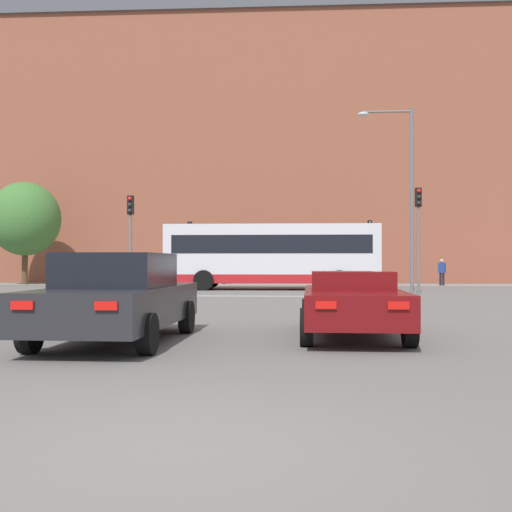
{
  "coord_description": "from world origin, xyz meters",
  "views": [
    {
      "loc": [
        0.9,
        -4.81,
        1.41
      ],
      "look_at": [
        -0.97,
        25.68,
        1.68
      ],
      "focal_mm": 45.0,
      "sensor_mm": 36.0,
      "label": 1
    }
  ],
  "objects_px": {
    "street_lamp_junction": "(403,181)",
    "pedestrian_waiting": "(442,270)",
    "car_saloon_left": "(118,297)",
    "traffic_light_near_right": "(418,223)",
    "traffic_light_far_right": "(370,241)",
    "traffic_light_far_left": "(190,242)",
    "car_roadster_right": "(352,303)",
    "pedestrian_walking_west": "(224,269)",
    "traffic_light_near_left": "(130,228)",
    "pedestrian_walking_east": "(196,268)",
    "bus_crossing_lead": "(272,255)"
  },
  "relations": [
    {
      "from": "street_lamp_junction",
      "to": "pedestrian_waiting",
      "type": "xyz_separation_m",
      "value": [
        3.74,
        8.87,
        -4.2
      ]
    },
    {
      "from": "car_saloon_left",
      "to": "traffic_light_near_right",
      "type": "distance_m",
      "value": 18.42
    },
    {
      "from": "traffic_light_far_right",
      "to": "traffic_light_far_left",
      "type": "distance_m",
      "value": 10.9
    },
    {
      "from": "car_roadster_right",
      "to": "traffic_light_far_right",
      "type": "xyz_separation_m",
      "value": [
        3.38,
        26.48,
        1.99
      ]
    },
    {
      "from": "traffic_light_near_right",
      "to": "pedestrian_walking_west",
      "type": "distance_m",
      "value": 16.16
    },
    {
      "from": "traffic_light_near_left",
      "to": "pedestrian_waiting",
      "type": "xyz_separation_m",
      "value": [
        15.64,
        11.76,
        -1.92
      ]
    },
    {
      "from": "traffic_light_near_left",
      "to": "pedestrian_walking_east",
      "type": "height_order",
      "value": "traffic_light_near_left"
    },
    {
      "from": "street_lamp_junction",
      "to": "pedestrian_walking_east",
      "type": "bearing_deg",
      "value": 140.0
    },
    {
      "from": "bus_crossing_lead",
      "to": "traffic_light_far_left",
      "type": "bearing_deg",
      "value": 39.26
    },
    {
      "from": "car_saloon_left",
      "to": "traffic_light_near_left",
      "type": "bearing_deg",
      "value": 105.45
    },
    {
      "from": "bus_crossing_lead",
      "to": "pedestrian_waiting",
      "type": "bearing_deg",
      "value": -58.26
    },
    {
      "from": "traffic_light_far_left",
      "to": "traffic_light_near_right",
      "type": "height_order",
      "value": "traffic_light_near_right"
    },
    {
      "from": "car_saloon_left",
      "to": "traffic_light_far_left",
      "type": "distance_m",
      "value": 28.09
    },
    {
      "from": "car_saloon_left",
      "to": "bus_crossing_lead",
      "type": "xyz_separation_m",
      "value": [
        1.92,
        21.38,
        0.98
      ]
    },
    {
      "from": "traffic_light_far_right",
      "to": "street_lamp_junction",
      "type": "height_order",
      "value": "street_lamp_junction"
    },
    {
      "from": "street_lamp_junction",
      "to": "bus_crossing_lead",
      "type": "bearing_deg",
      "value": 155.51
    },
    {
      "from": "traffic_light_near_left",
      "to": "traffic_light_near_right",
      "type": "distance_m",
      "value": 12.18
    },
    {
      "from": "traffic_light_near_left",
      "to": "traffic_light_near_right",
      "type": "relative_size",
      "value": 0.93
    },
    {
      "from": "traffic_light_far_right",
      "to": "pedestrian_walking_east",
      "type": "xyz_separation_m",
      "value": [
        -10.48,
        0.3,
        -1.63
      ]
    },
    {
      "from": "car_saloon_left",
      "to": "pedestrian_walking_east",
      "type": "bearing_deg",
      "value": 97.6
    },
    {
      "from": "pedestrian_waiting",
      "to": "street_lamp_junction",
      "type": "bearing_deg",
      "value": -83.24
    },
    {
      "from": "pedestrian_walking_east",
      "to": "street_lamp_junction",
      "type": "bearing_deg",
      "value": 6.95
    },
    {
      "from": "traffic_light_far_left",
      "to": "street_lamp_junction",
      "type": "distance_m",
      "value": 14.86
    },
    {
      "from": "traffic_light_near_right",
      "to": "pedestrian_walking_west",
      "type": "xyz_separation_m",
      "value": [
        -9.68,
        12.77,
        -2.05
      ]
    },
    {
      "from": "car_roadster_right",
      "to": "pedestrian_waiting",
      "type": "xyz_separation_m",
      "value": [
        7.6,
        26.45,
        0.27
      ]
    },
    {
      "from": "traffic_light_far_left",
      "to": "street_lamp_junction",
      "type": "relative_size",
      "value": 0.46
    },
    {
      "from": "traffic_light_near_right",
      "to": "traffic_light_far_right",
      "type": "bearing_deg",
      "value": 93.77
    },
    {
      "from": "bus_crossing_lead",
      "to": "pedestrian_waiting",
      "type": "xyz_separation_m",
      "value": [
        9.84,
        6.09,
        -0.85
      ]
    },
    {
      "from": "car_saloon_left",
      "to": "traffic_light_near_left",
      "type": "height_order",
      "value": "traffic_light_near_left"
    },
    {
      "from": "car_roadster_right",
      "to": "pedestrian_walking_east",
      "type": "relative_size",
      "value": 2.65
    },
    {
      "from": "pedestrian_walking_west",
      "to": "traffic_light_near_right",
      "type": "bearing_deg",
      "value": -17.71
    },
    {
      "from": "traffic_light_near_left",
      "to": "pedestrian_walking_west",
      "type": "xyz_separation_m",
      "value": [
        2.48,
        13.36,
        -1.85
      ]
    },
    {
      "from": "traffic_light_near_left",
      "to": "street_lamp_junction",
      "type": "xyz_separation_m",
      "value": [
        11.9,
        2.9,
        2.28
      ]
    },
    {
      "from": "street_lamp_junction",
      "to": "traffic_light_far_left",
      "type": "bearing_deg",
      "value": 140.94
    },
    {
      "from": "car_roadster_right",
      "to": "traffic_light_near_right",
      "type": "height_order",
      "value": "traffic_light_near_right"
    },
    {
      "from": "car_saloon_left",
      "to": "traffic_light_far_right",
      "type": "relative_size",
      "value": 1.27
    },
    {
      "from": "pedestrian_waiting",
      "to": "traffic_light_far_left",
      "type": "bearing_deg",
      "value": -151.74
    },
    {
      "from": "car_roadster_right",
      "to": "traffic_light_far_left",
      "type": "distance_m",
      "value": 27.92
    },
    {
      "from": "car_roadster_right",
      "to": "traffic_light_far_right",
      "type": "bearing_deg",
      "value": 84.09
    },
    {
      "from": "pedestrian_waiting",
      "to": "pedestrian_walking_west",
      "type": "height_order",
      "value": "pedestrian_walking_west"
    },
    {
      "from": "pedestrian_waiting",
      "to": "pedestrian_walking_east",
      "type": "height_order",
      "value": "pedestrian_walking_east"
    },
    {
      "from": "car_saloon_left",
      "to": "traffic_light_near_right",
      "type": "relative_size",
      "value": 1.09
    },
    {
      "from": "car_roadster_right",
      "to": "pedestrian_walking_east",
      "type": "bearing_deg",
      "value": 106.21
    },
    {
      "from": "pedestrian_walking_east",
      "to": "pedestrian_walking_west",
      "type": "bearing_deg",
      "value": 86.64
    },
    {
      "from": "bus_crossing_lead",
      "to": "pedestrian_walking_east",
      "type": "height_order",
      "value": "bus_crossing_lead"
    },
    {
      "from": "car_saloon_left",
      "to": "traffic_light_far_right",
      "type": "bearing_deg",
      "value": 76.23
    },
    {
      "from": "car_roadster_right",
      "to": "pedestrian_walking_west",
      "type": "distance_m",
      "value": 28.6
    },
    {
      "from": "traffic_light_far_left",
      "to": "street_lamp_junction",
      "type": "bearing_deg",
      "value": -39.06
    },
    {
      "from": "traffic_light_near_right",
      "to": "pedestrian_walking_east",
      "type": "distance_m",
      "value": 16.19
    },
    {
      "from": "car_roadster_right",
      "to": "bus_crossing_lead",
      "type": "height_order",
      "value": "bus_crossing_lead"
    }
  ]
}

